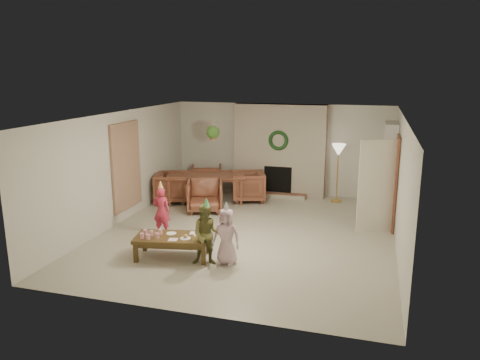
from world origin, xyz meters
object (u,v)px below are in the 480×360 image
(dining_chair_near, at_px, (205,196))
(child_pink, at_px, (226,236))
(child_plaid, at_px, (207,235))
(child_red, at_px, (162,211))
(dining_chair_far, at_px, (206,179))
(dining_chair_right, at_px, (248,186))
(dining_chair_left, at_px, (172,187))
(coffee_table_top, at_px, (173,238))
(dining_table, at_px, (206,188))

(dining_chair_near, height_order, child_pink, child_pink)
(child_plaid, bearing_deg, child_red, 125.46)
(dining_chair_far, distance_m, dining_chair_right, 1.43)
(dining_chair_left, relative_size, child_red, 0.84)
(dining_chair_left, bearing_deg, dining_chair_near, -135.00)
(dining_chair_near, height_order, coffee_table_top, dining_chair_near)
(coffee_table_top, bearing_deg, child_plaid, -19.21)
(dining_chair_left, height_order, coffee_table_top, dining_chair_left)
(dining_chair_near, relative_size, coffee_table_top, 0.64)
(dining_chair_near, height_order, dining_chair_left, same)
(dining_chair_left, relative_size, dining_chair_right, 1.00)
(dining_chair_right, distance_m, coffee_table_top, 4.11)
(dining_table, distance_m, child_plaid, 4.11)
(dining_chair_right, distance_m, child_plaid, 4.22)
(dining_table, height_order, dining_chair_far, dining_chair_far)
(dining_chair_near, bearing_deg, child_red, -118.01)
(child_red, relative_size, child_pink, 1.01)
(dining_chair_far, relative_size, coffee_table_top, 0.64)
(dining_chair_far, distance_m, child_pink, 5.01)
(child_red, bearing_deg, dining_chair_right, -111.68)
(dining_chair_right, xyz_separation_m, child_red, (-1.05, -3.03, 0.12))
(dining_chair_far, height_order, child_plaid, child_plaid)
(coffee_table_top, bearing_deg, dining_table, 90.04)
(child_plaid, bearing_deg, child_pink, 5.39)
(child_plaid, height_order, child_pink, child_plaid)
(dining_table, distance_m, dining_chair_far, 0.89)
(dining_chair_right, xyz_separation_m, child_pink, (0.71, -4.08, 0.12))
(coffee_table_top, height_order, child_pink, child_pink)
(dining_table, bearing_deg, dining_chair_near, -90.00)
(dining_chair_near, bearing_deg, dining_chair_left, 135.00)
(dining_chair_far, height_order, dining_chair_left, same)
(dining_chair_near, relative_size, dining_chair_far, 1.00)
(dining_chair_far, height_order, coffee_table_top, dining_chair_far)
(dining_chair_left, xyz_separation_m, dining_chair_right, (1.90, 0.65, 0.00))
(dining_chair_left, bearing_deg, child_red, -179.37)
(dining_chair_far, relative_size, dining_chair_left, 1.00)
(dining_chair_far, bearing_deg, dining_chair_near, 90.00)
(dining_table, distance_m, child_pink, 4.12)
(dining_table, xyz_separation_m, dining_chair_left, (-0.84, -0.29, 0.04))
(dining_chair_left, bearing_deg, coffee_table_top, -174.48)
(child_red, bearing_deg, dining_table, -92.45)
(dining_chair_left, bearing_deg, child_pink, -161.76)
(dining_chair_left, bearing_deg, dining_table, -90.00)
(dining_chair_far, bearing_deg, child_plaid, 91.28)
(dining_table, height_order, child_plaid, child_plaid)
(dining_chair_far, bearing_deg, dining_table, 90.00)
(dining_chair_far, xyz_separation_m, dining_chair_left, (-0.55, -1.14, 0.00))
(dining_table, xyz_separation_m, dining_chair_near, (0.29, -0.84, 0.04))
(dining_chair_near, relative_size, dining_chair_left, 1.00)
(dining_table, relative_size, dining_chair_right, 2.34)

